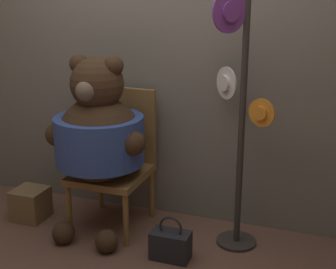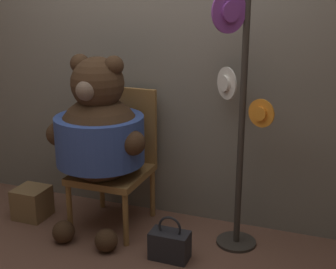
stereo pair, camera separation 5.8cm
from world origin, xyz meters
name	(u,v)px [view 1 (the left image)]	position (x,y,z in m)	size (l,w,h in m)	color
ground_plane	(121,256)	(0.00, 0.00, 0.00)	(14.00, 14.00, 0.00)	brown
wall_back	(160,44)	(0.00, 0.78, 1.34)	(8.00, 0.10, 2.68)	slate
chair	(117,157)	(-0.24, 0.48, 0.52)	(0.51, 0.55, 1.02)	olive
teddy_bear	(99,134)	(-0.28, 0.29, 0.75)	(0.76, 0.68, 1.31)	#3D2819
hat_display_rack	(238,123)	(0.68, 0.43, 0.89)	(0.45, 0.43, 1.73)	#332D28
handbag_on_ground	(171,244)	(0.33, 0.08, 0.10)	(0.26, 0.15, 0.31)	#232328
wooden_crate	(31,204)	(-0.90, 0.27, 0.12)	(0.24, 0.24, 0.24)	brown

